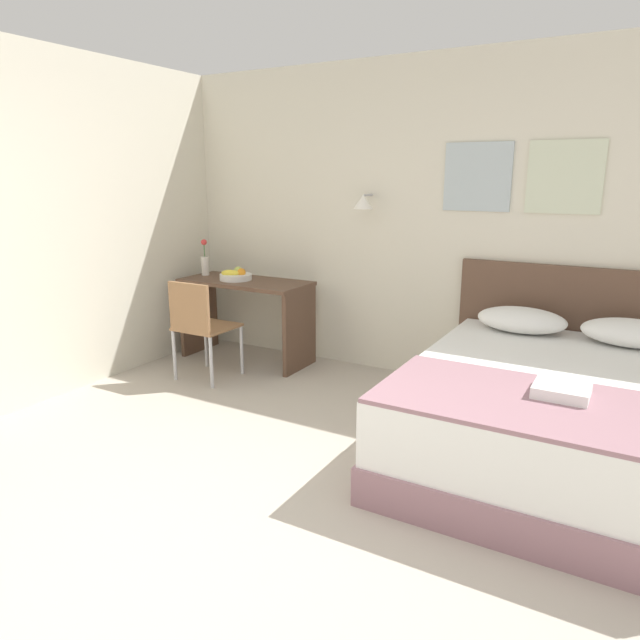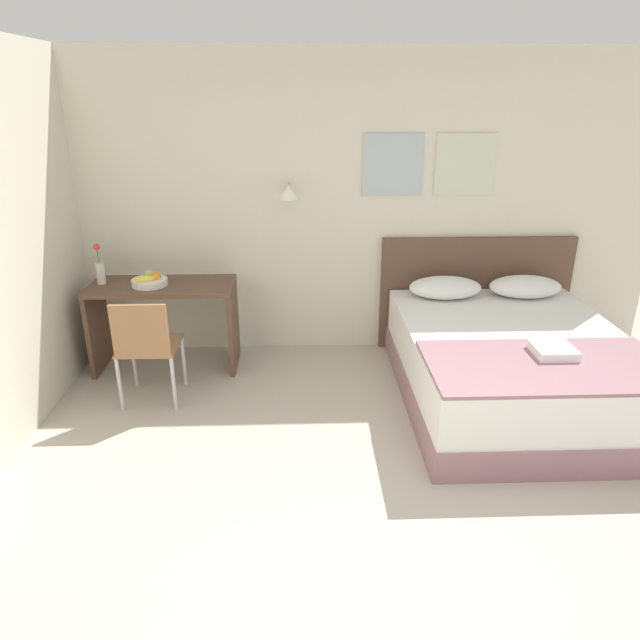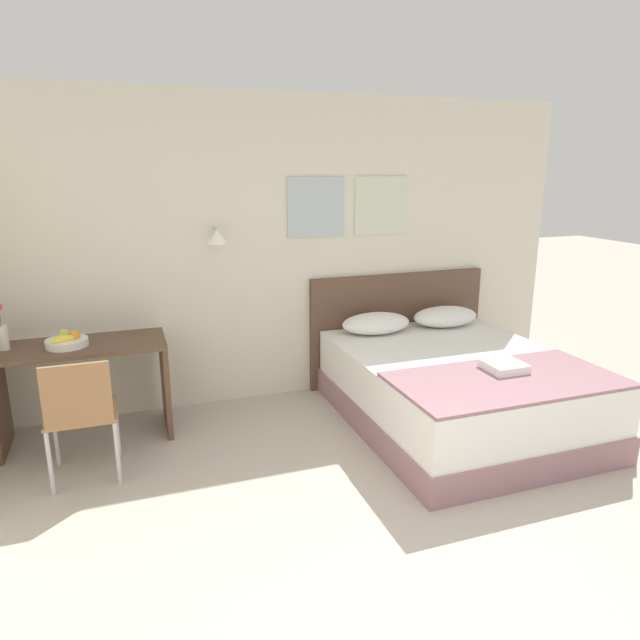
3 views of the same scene
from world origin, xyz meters
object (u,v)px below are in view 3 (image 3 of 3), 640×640
(pillow_right, at_px, (445,317))
(flower_vase, at_px, (2,333))
(folded_towel_near_foot, at_px, (504,366))
(desk, at_px, (84,373))
(desk_chair, at_px, (80,410))
(headboard, at_px, (397,328))
(throw_blanket, at_px, (507,380))
(bed, at_px, (456,390))
(fruit_bowl, at_px, (67,341))
(pillow_left, at_px, (376,323))

(pillow_right, relative_size, flower_vase, 1.83)
(folded_towel_near_foot, xyz_separation_m, flower_vase, (-3.41, 1.20, 0.25))
(desk, height_order, flower_vase, flower_vase)
(desk_chair, height_order, flower_vase, flower_vase)
(desk_chair, bearing_deg, headboard, 19.90)
(folded_towel_near_foot, distance_m, desk_chair, 2.95)
(headboard, bearing_deg, flower_vase, -174.42)
(headboard, height_order, folded_towel_near_foot, headboard)
(headboard, distance_m, throw_blanket, 1.68)
(bed, relative_size, pillow_right, 3.27)
(throw_blanket, relative_size, folded_towel_near_foot, 5.98)
(desk, bearing_deg, fruit_bowl, -162.81)
(pillow_right, distance_m, flower_vase, 3.69)
(desk_chair, bearing_deg, desk, 90.30)
(pillow_left, distance_m, desk_chair, 2.57)
(headboard, distance_m, pillow_left, 0.47)
(headboard, distance_m, folded_towel_near_foot, 1.54)
(headboard, distance_m, flower_vase, 3.36)
(headboard, xyz_separation_m, desk, (-2.82, -0.36, 0.00))
(pillow_left, xyz_separation_m, desk, (-2.46, -0.09, -0.14))
(pillow_right, xyz_separation_m, throw_blanket, (-0.36, -1.40, -0.08))
(folded_towel_near_foot, bearing_deg, desk, 158.09)
(flower_vase, bearing_deg, fruit_bowl, -8.38)
(fruit_bowl, bearing_deg, desk_chair, -81.89)
(throw_blanket, relative_size, desk, 1.32)
(pillow_left, relative_size, throw_blanket, 0.40)
(pillow_right, height_order, throw_blanket, pillow_right)
(throw_blanket, xyz_separation_m, fruit_bowl, (-2.91, 1.29, 0.21))
(pillow_left, relative_size, folded_towel_near_foot, 2.36)
(folded_towel_near_foot, height_order, desk_chair, desk_chair)
(folded_towel_near_foot, bearing_deg, headboard, 93.21)
(bed, bearing_deg, desk, 165.87)
(pillow_left, height_order, desk, pillow_left)
(headboard, bearing_deg, desk_chair, -160.10)
(pillow_left, height_order, flower_vase, flower_vase)
(fruit_bowl, bearing_deg, throw_blanket, -23.89)
(folded_towel_near_foot, xyz_separation_m, desk_chair, (-2.90, 0.51, -0.12))
(pillow_left, xyz_separation_m, fruit_bowl, (-2.55, -0.12, 0.13))
(pillow_right, distance_m, fruit_bowl, 3.27)
(pillow_right, relative_size, fruit_bowl, 2.14)
(headboard, relative_size, folded_towel_near_foot, 6.61)
(throw_blanket, bearing_deg, desk_chair, 166.90)
(desk_chair, bearing_deg, fruit_bowl, 98.11)
(pillow_right, xyz_separation_m, fruit_bowl, (-3.26, -0.12, 0.13))
(pillow_left, distance_m, fruit_bowl, 2.55)
(desk_chair, distance_m, flower_vase, 0.94)
(bed, distance_m, headboard, 1.10)
(headboard, height_order, pillow_left, headboard)
(pillow_left, relative_size, flower_vase, 1.83)
(pillow_left, distance_m, throw_blanket, 1.45)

